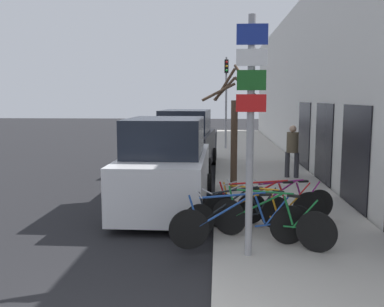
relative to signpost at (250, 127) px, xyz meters
The scene contains 15 objects.
ground_plane 8.73m from the signpost, 100.72° to the left, with size 80.00×80.00×0.00m, color black.
sidewalk_curb 11.34m from the signpost, 84.69° to the left, with size 3.20×32.00×0.15m.
building_facade 11.40m from the signpost, 75.83° to the left, with size 0.23×32.00×6.50m.
signpost is the anchor object (origin of this frame).
bicycle_0 1.72m from the signpost, 106.55° to the left, with size 2.38×0.62×0.94m.
bicycle_1 1.83m from the signpost, 55.81° to the left, with size 2.02×1.17×0.94m.
bicycle_2 2.05m from the signpost, 95.42° to the left, with size 2.04×0.98×0.87m.
bicycle_3 2.17m from the signpost, 77.83° to the left, with size 1.85×1.30×0.86m.
bicycle_4 2.36m from the signpost, 74.98° to the left, with size 2.45×0.52×0.93m.
bicycle_5 2.74m from the signpost, 65.42° to the left, with size 2.05×0.68×0.87m.
parked_car_0 4.01m from the signpost, 117.05° to the left, with size 2.15×4.61×2.20m.
parked_car_1 9.19m from the signpost, 100.59° to the left, with size 2.25×4.87×2.23m.
pedestrian_near 7.25m from the signpost, 75.00° to the left, with size 0.43×0.37×1.66m.
street_tree 4.90m from the signpost, 90.88° to the left, with size 1.60×1.00×3.40m.
traffic_light 14.74m from the signpost, 90.42° to the left, with size 0.20×0.30×4.50m.
Camera 1 is at (1.07, -3.76, 2.67)m, focal length 40.00 mm.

